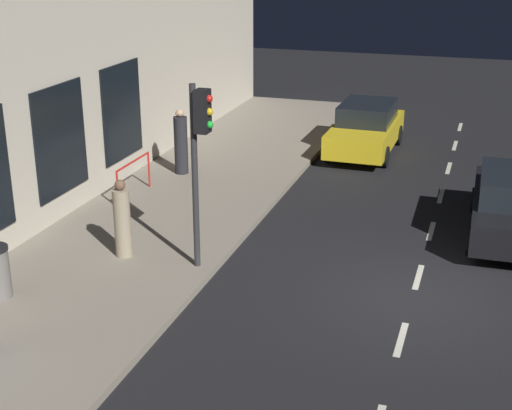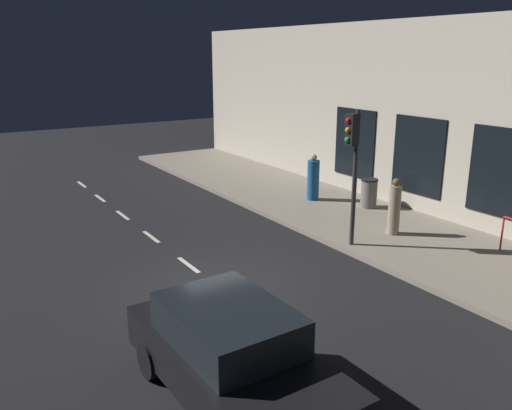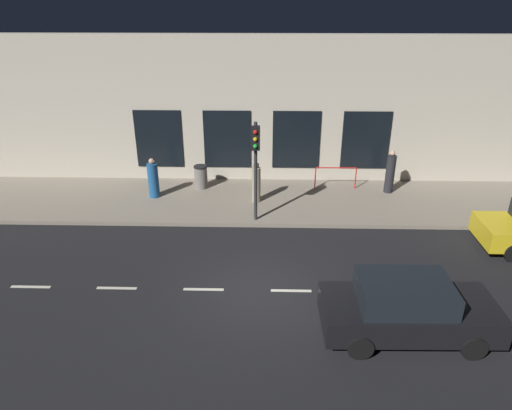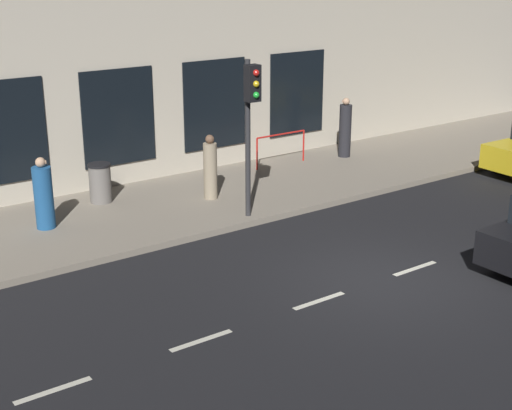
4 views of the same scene
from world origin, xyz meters
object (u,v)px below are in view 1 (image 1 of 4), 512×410
(parked_car_0, at_px, (366,128))
(pedestrian_2, at_px, (122,221))
(traffic_light, at_px, (200,141))
(pedestrian_1, at_px, (181,144))

(parked_car_0, xyz_separation_m, pedestrian_2, (3.37, 9.87, 0.14))
(pedestrian_2, bearing_deg, parked_car_0, 27.64)
(traffic_light, bearing_deg, parked_car_0, -99.11)
(traffic_light, relative_size, pedestrian_2, 2.23)
(pedestrian_2, bearing_deg, pedestrian_1, 57.71)
(parked_car_0, bearing_deg, pedestrian_2, 71.80)
(pedestrian_1, distance_m, pedestrian_2, 5.78)
(parked_car_0, height_order, pedestrian_1, pedestrian_1)
(traffic_light, xyz_separation_m, pedestrian_2, (1.79, 0.02, -1.88))
(traffic_light, distance_m, pedestrian_2, 2.59)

